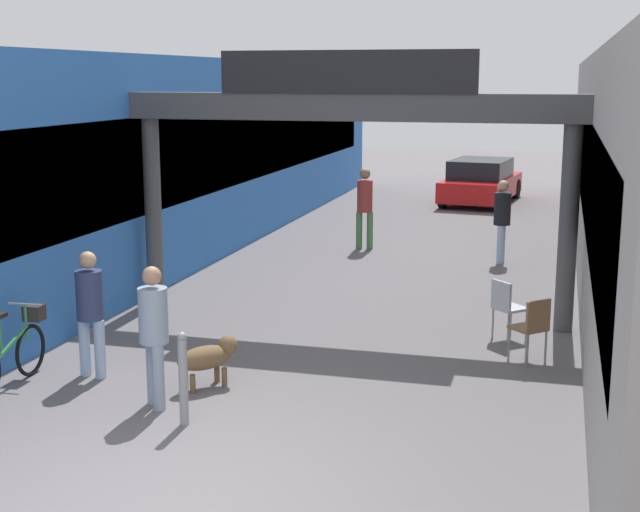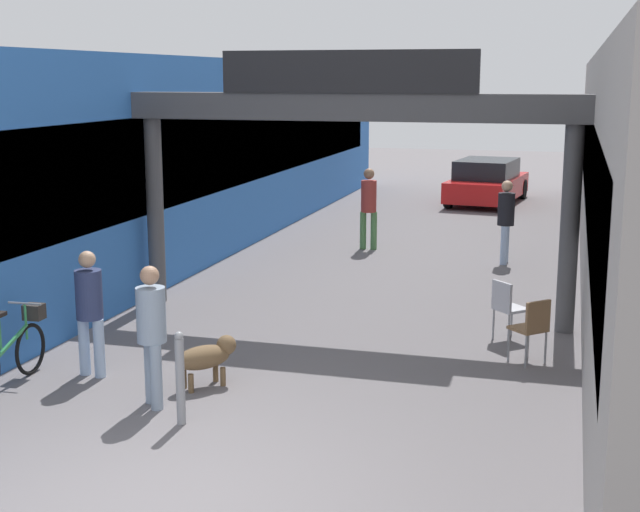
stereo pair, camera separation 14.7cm
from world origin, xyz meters
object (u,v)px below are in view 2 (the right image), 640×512
bollard_post_metal (180,378)px  cafe_chair_aluminium_farther (507,305)px  pedestrian_carrying_crate (506,216)px  pedestrian_companion (89,306)px  dog_on_leash (208,356)px  bicycle_green_second (12,351)px  parked_car_red (487,182)px  cafe_chair_wood_nearer (532,325)px  pedestrian_with_dog (152,327)px  pedestrian_elderly_walking (369,203)px

bollard_post_metal → cafe_chair_aluminium_farther: (3.21, 4.19, 0.00)m
pedestrian_carrying_crate → cafe_chair_aluminium_farther: pedestrian_carrying_crate is taller
pedestrian_companion → dog_on_leash: (1.58, 0.05, -0.55)m
cafe_chair_aluminium_farther → bicycle_green_second: bearing=-148.2°
bicycle_green_second → parked_car_red: bearing=77.1°
dog_on_leash → parked_car_red: bearing=84.2°
cafe_chair_wood_nearer → cafe_chair_aluminium_farther: (-0.40, 1.00, 0.00)m
pedestrian_with_dog → cafe_chair_aluminium_farther: pedestrian_with_dog is taller
cafe_chair_aluminium_farther → pedestrian_with_dog: bearing=-134.8°
pedestrian_elderly_walking → pedestrian_carrying_crate: bearing=-13.6°
pedestrian_with_dog → dog_on_leash: 1.04m
pedestrian_elderly_walking → cafe_chair_aluminium_farther: 7.18m
pedestrian_companion → pedestrian_carrying_crate: size_ratio=0.96×
dog_on_leash → cafe_chair_wood_nearer: bearing=27.3°
pedestrian_companion → bicycle_green_second: 1.08m
pedestrian_elderly_walking → pedestrian_with_dog: bearing=-91.6°
pedestrian_companion → bollard_post_metal: (1.78, -1.18, -0.39)m
pedestrian_with_dog → pedestrian_elderly_walking: 10.03m
pedestrian_carrying_crate → bicycle_green_second: 10.55m
dog_on_leash → cafe_chair_wood_nearer: cafe_chair_wood_nearer is taller
pedestrian_companion → pedestrian_carrying_crate: 9.67m
bicycle_green_second → cafe_chair_aluminium_farther: bicycle_green_second is taller
bollard_post_metal → parked_car_red: (1.56, 18.53, 0.10)m
pedestrian_companion → cafe_chair_aluminium_farther: (4.98, 3.01, -0.39)m
pedestrian_elderly_walking → pedestrian_companion: bearing=-99.3°
dog_on_leash → bollard_post_metal: (0.20, -1.23, 0.15)m
dog_on_leash → bicycle_green_second: size_ratio=0.48×
bicycle_green_second → bollard_post_metal: 2.63m
pedestrian_carrying_crate → bicycle_green_second: bearing=-120.3°
pedestrian_elderly_walking → cafe_chair_aluminium_farther: pedestrian_elderly_walking is taller
pedestrian_elderly_walking → dog_on_leash: bearing=-89.6°
pedestrian_companion → pedestrian_with_dog: bearing=-31.4°
pedestrian_carrying_crate → parked_car_red: pedestrian_carrying_crate is taller
parked_car_red → cafe_chair_aluminium_farther: bearing=-83.4°
pedestrian_with_dog → pedestrian_carrying_crate: bearing=70.5°
pedestrian_companion → pedestrian_carrying_crate: pedestrian_carrying_crate is taller
pedestrian_with_dog → pedestrian_carrying_crate: pedestrian_carrying_crate is taller
parked_car_red → cafe_chair_wood_nearer: bearing=-82.4°
pedestrian_elderly_walking → parked_car_red: pedestrian_elderly_walking is taller
dog_on_leash → bollard_post_metal: bearing=-80.9°
pedestrian_carrying_crate → cafe_chair_wood_nearer: bearing=-82.6°
pedestrian_carrying_crate → bollard_post_metal: (-2.76, -9.72, -0.44)m
cafe_chair_aluminium_farther → pedestrian_companion: bearing=-148.9°
bollard_post_metal → cafe_chair_aluminium_farther: 5.28m
dog_on_leash → parked_car_red: size_ratio=0.19×
pedestrian_carrying_crate → parked_car_red: 8.90m
pedestrian_with_dog → pedestrian_carrying_crate: size_ratio=0.98×
bicycle_green_second → cafe_chair_wood_nearer: size_ratio=1.90×
dog_on_leash → bollard_post_metal: 1.25m
dog_on_leash → pedestrian_companion: bearing=-178.3°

